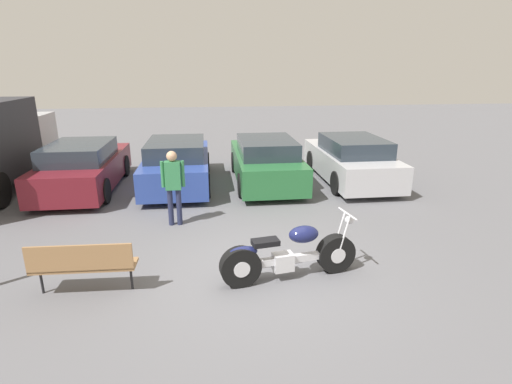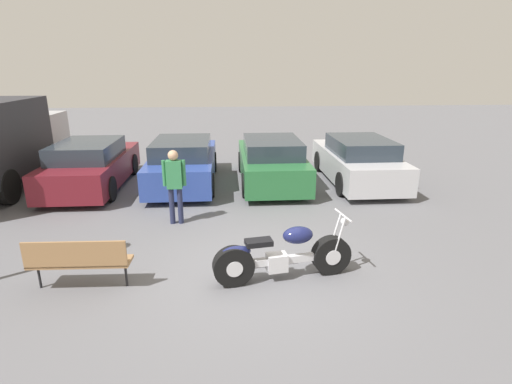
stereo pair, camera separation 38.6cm
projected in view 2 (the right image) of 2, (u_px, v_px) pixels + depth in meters
The scene contains 8 objects.
ground_plane at pixel (257, 270), 7.10m from camera, with size 60.00×60.00×0.00m, color slate.
motorcycle at pixel (282, 256), 6.69m from camera, with size 2.40×0.78×1.08m.
parked_car_maroon at pixel (92, 165), 11.76m from camera, with size 1.91×4.52×1.41m.
parked_car_blue at pixel (183, 163), 12.09m from camera, with size 1.91×4.52×1.41m.
parked_car_green at pixel (271, 162), 12.23m from camera, with size 1.91×4.52×1.41m.
parked_car_silver at pixel (357, 161), 12.32m from camera, with size 1.91×4.52×1.41m.
park_bench at pixel (78, 259), 6.33m from camera, with size 1.61×0.45×0.89m.
person_standing at pixel (174, 181), 8.92m from camera, with size 0.52×0.23×1.71m.
Camera 2 is at (-0.49, -6.33, 3.47)m, focal length 28.00 mm.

